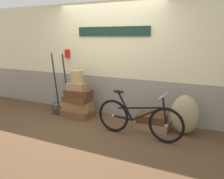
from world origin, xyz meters
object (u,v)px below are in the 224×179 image
at_px(suitcase_3, 79,93).
at_px(suitcase_6, 152,118).
at_px(suitcase_1, 78,106).
at_px(burlap_sack, 185,115).
at_px(luggage_trolley, 61,97).
at_px(suitcase_4, 76,87).
at_px(suitcase_2, 77,99).
at_px(bicycle, 138,119).
at_px(suitcase_0, 78,113).
at_px(wicker_basket, 77,77).
at_px(suitcase_5, 152,125).

distance_m(suitcase_3, suitcase_6, 1.74).
xyz_separation_m(suitcase_1, burlap_sack, (2.35, 0.05, 0.12)).
bearing_deg(luggage_trolley, suitcase_4, -9.54).
relative_size(suitcase_6, luggage_trolley, 0.40).
bearing_deg(suitcase_3, suitcase_4, -127.46).
bearing_deg(suitcase_1, suitcase_2, -141.47).
distance_m(suitcase_3, burlap_sack, 2.32).
xyz_separation_m(suitcase_3, bicycle, (1.59, -0.46, -0.20)).
height_order(suitcase_0, suitcase_2, suitcase_2).
bearing_deg(wicker_basket, luggage_trolley, 173.64).
bearing_deg(burlap_sack, wicker_basket, -178.21).
height_order(suitcase_3, suitcase_6, suitcase_3).
xyz_separation_m(suitcase_2, wicker_basket, (0.02, -0.02, 0.52)).
xyz_separation_m(suitcase_0, suitcase_5, (1.76, 0.03, -0.00)).
height_order(suitcase_0, bicycle, bicycle).
relative_size(suitcase_2, luggage_trolley, 0.42).
xyz_separation_m(suitcase_6, luggage_trolley, (-2.26, 0.05, 0.15)).
bearing_deg(bicycle, suitcase_5, 74.31).
bearing_deg(suitcase_2, bicycle, -13.85).
xyz_separation_m(suitcase_4, suitcase_6, (1.73, 0.04, -0.48)).
height_order(burlap_sack, bicycle, bicycle).
bearing_deg(suitcase_2, burlap_sack, 3.69).
xyz_separation_m(suitcase_2, suitcase_4, (0.02, -0.05, 0.30)).
relative_size(suitcase_4, bicycle, 0.24).
height_order(suitcase_0, suitcase_5, suitcase_0).
relative_size(suitcase_0, suitcase_5, 1.05).
bearing_deg(suitcase_4, suitcase_2, 105.26).
bearing_deg(luggage_trolley, burlap_sack, 0.27).
distance_m(suitcase_3, bicycle, 1.66).
distance_m(suitcase_2, luggage_trolley, 0.51).
bearing_deg(suitcase_5, burlap_sack, 4.70).
bearing_deg(wicker_basket, suitcase_6, 0.34).
relative_size(wicker_basket, burlap_sack, 0.39).
height_order(suitcase_2, luggage_trolley, luggage_trolley).
bearing_deg(suitcase_1, suitcase_6, -6.95).
bearing_deg(suitcase_2, suitcase_4, -67.60).
height_order(suitcase_0, luggage_trolley, luggage_trolley).
bearing_deg(suitcase_0, wicker_basket, 10.83).
relative_size(suitcase_4, luggage_trolley, 0.28).
height_order(suitcase_2, bicycle, bicycle).
height_order(suitcase_2, suitcase_4, suitcase_4).
relative_size(suitcase_0, suitcase_2, 1.15).
bearing_deg(suitcase_6, suitcase_3, 175.69).
bearing_deg(suitcase_5, luggage_trolley, 179.06).
distance_m(suitcase_0, suitcase_5, 1.76).
relative_size(suitcase_4, suitcase_6, 0.70).
distance_m(suitcase_4, luggage_trolley, 0.63).
distance_m(suitcase_2, suitcase_6, 1.76).
bearing_deg(suitcase_5, bicycle, -105.73).
height_order(suitcase_3, wicker_basket, wicker_basket).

